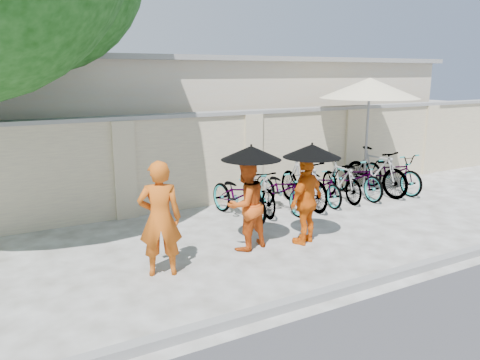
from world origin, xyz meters
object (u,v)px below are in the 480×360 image
monk_center (246,205)px  monk_right (306,201)px  monk_left (160,219)px  patio_umbrella (370,89)px

monk_center → monk_right: bearing=153.1°
monk_center → monk_right: 1.09m
monk_left → monk_center: (1.60, 0.30, -0.09)m
patio_umbrella → monk_right: bearing=-147.6°
monk_center → patio_umbrella: size_ratio=0.55×
monk_right → patio_umbrella: patio_umbrella is taller
monk_left → monk_center: 1.63m
monk_right → monk_center: bearing=-35.9°
monk_left → monk_center: bearing=-150.4°
monk_right → patio_umbrella: bearing=-169.3°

